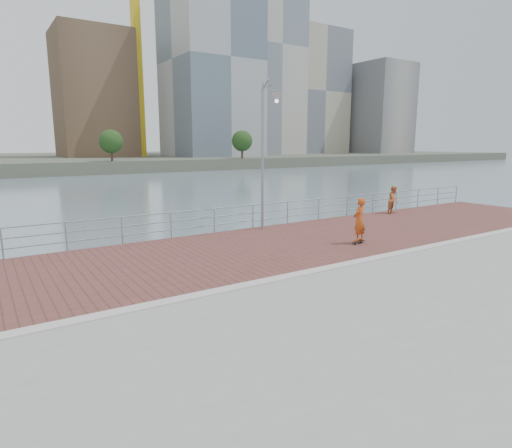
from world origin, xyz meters
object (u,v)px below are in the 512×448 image
street_lamp (268,130)px  skateboarder (359,220)px  bystander (394,200)px  guardrail (193,220)px

street_lamp → skateboarder: 5.65m
street_lamp → skateboarder: street_lamp is taller
street_lamp → bystander: bearing=0.8°
skateboarder → guardrail: bearing=-59.8°
guardrail → street_lamp: (3.28, -0.97, 3.85)m
guardrail → skateboarder: size_ratio=22.35×
guardrail → skateboarder: bearing=-46.2°
street_lamp → guardrail: bearing=163.6°
guardrail → bystander: (12.05, -0.85, 0.11)m
street_lamp → skateboarder: size_ratio=3.65×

